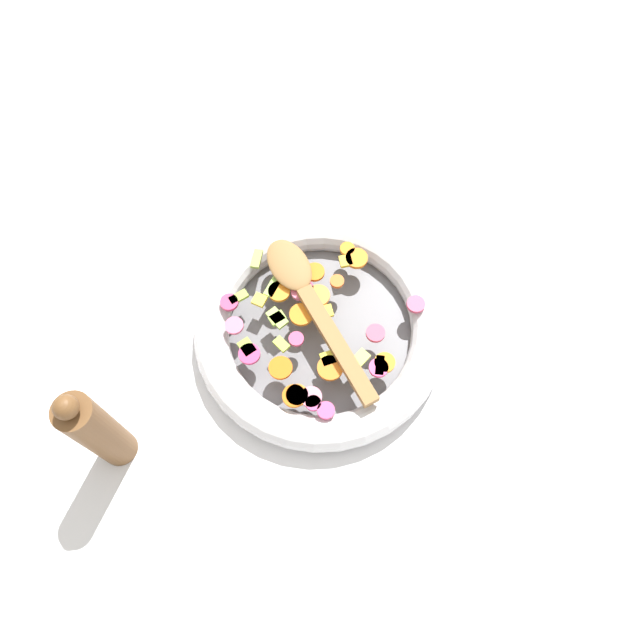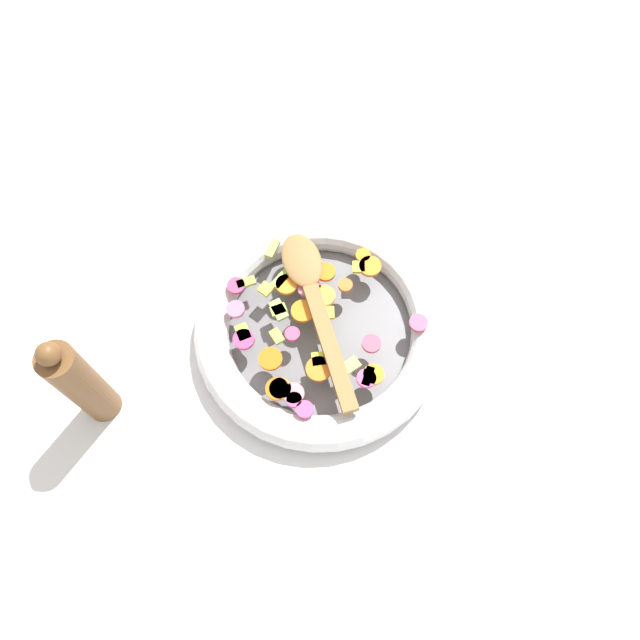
{
  "view_description": "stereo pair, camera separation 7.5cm",
  "coord_description": "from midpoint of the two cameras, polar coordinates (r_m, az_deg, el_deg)",
  "views": [
    {
      "loc": [
        0.29,
        0.21,
        0.85
      ],
      "look_at": [
        0.0,
        0.0,
        0.05
      ],
      "focal_mm": 35.0,
      "sensor_mm": 36.0,
      "label": 1
    },
    {
      "loc": [
        0.24,
        0.27,
        0.85
      ],
      "look_at": [
        0.0,
        0.0,
        0.05
      ],
      "focal_mm": 35.0,
      "sensor_mm": 36.0,
      "label": 2
    }
  ],
  "objects": [
    {
      "name": "pepper_mill",
      "position": [
        0.83,
        -22.22,
        -9.62
      ],
      "size": [
        0.05,
        0.05,
        0.22
      ],
      "color": "brown",
      "rests_on": "ground_plane"
    },
    {
      "name": "wooden_spoon",
      "position": [
        0.87,
        -3.38,
        1.65
      ],
      "size": [
        0.15,
        0.27,
        0.01
      ],
      "color": "olive",
      "rests_on": "chopped_vegetables"
    },
    {
      "name": "skillet",
      "position": [
        0.9,
        -2.39,
        -0.96
      ],
      "size": [
        0.36,
        0.36,
        0.05
      ],
      "color": "slate",
      "rests_on": "ground_plane"
    },
    {
      "name": "ground_plane",
      "position": [
        0.92,
        -2.33,
        -1.5
      ],
      "size": [
        4.0,
        4.0,
        0.0
      ],
      "primitive_type": "plane",
      "color": "silver"
    },
    {
      "name": "chopped_vegetables",
      "position": [
        0.87,
        -3.42,
        -0.76
      ],
      "size": [
        0.26,
        0.27,
        0.01
      ],
      "color": "orange",
      "rests_on": "skillet"
    }
  ]
}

